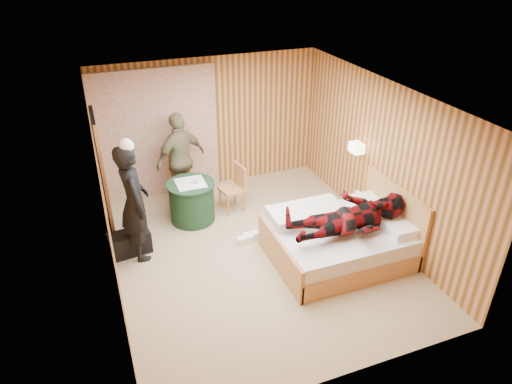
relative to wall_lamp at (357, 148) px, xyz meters
name	(u,v)px	position (x,y,z in m)	size (l,w,h in m)	color
floor	(257,252)	(-1.92, -0.45, -1.30)	(4.20, 5.00, 0.01)	tan
ceiling	(257,97)	(-1.92, -0.45, 1.20)	(4.20, 5.00, 0.01)	white
wall_back	(210,124)	(-1.92, 2.05, -0.05)	(4.20, 0.02, 2.50)	#DD8B54
wall_left	(106,208)	(-4.02, -0.45, -0.05)	(0.02, 5.00, 2.50)	#DD8B54
wall_right	(381,160)	(0.18, -0.45, -0.05)	(0.02, 5.00, 2.50)	#DD8B54
curtain	(158,135)	(-2.92, 1.98, -0.10)	(2.20, 0.08, 2.40)	beige
doorway	(103,177)	(-3.98, 0.95, -0.28)	(0.06, 0.90, 2.05)	black
wall_lamp	(357,148)	(0.00, 0.00, 0.00)	(0.26, 0.24, 0.16)	gold
bed	(338,239)	(-0.80, -0.97, -0.99)	(1.98, 1.54, 1.06)	tan
nightstand	(359,212)	(-0.04, -0.35, -1.04)	(0.39, 0.53, 0.51)	tan
round_table	(192,201)	(-2.63, 0.84, -0.94)	(0.82, 0.82, 0.73)	#1C3E26
chair_far	(183,176)	(-2.63, 1.49, -0.76)	(0.43, 0.43, 0.93)	tan
chair_near	(235,184)	(-1.81, 0.93, -0.80)	(0.45, 0.45, 0.86)	tan
duffel_bag	(130,243)	(-3.77, 0.25, -1.12)	(0.63, 0.33, 0.35)	black
sneaker_left	(245,240)	(-2.01, -0.15, -1.24)	(0.27, 0.11, 0.12)	white
sneaker_right	(252,236)	(-1.88, -0.10, -1.24)	(0.29, 0.12, 0.13)	white
woman_standing	(134,203)	(-3.62, 0.15, -0.38)	(0.67, 0.44, 1.85)	black
man_at_table	(181,159)	(-2.63, 1.53, -0.44)	(1.01, 0.42, 1.72)	#726E4C
man_on_bed	(352,209)	(-0.77, -1.20, -0.34)	(1.77, 0.67, 0.86)	#60090B
book_lower	(362,201)	(-0.04, -0.40, -0.78)	(0.17, 0.22, 0.02)	white
book_upper	(363,200)	(-0.04, -0.40, -0.76)	(0.16, 0.22, 0.02)	white
cup_nightstand	(357,194)	(-0.04, -0.22, -0.75)	(0.10, 0.10, 0.09)	white
cup_table	(197,180)	(-2.53, 0.79, -0.53)	(0.12, 0.12, 0.10)	white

